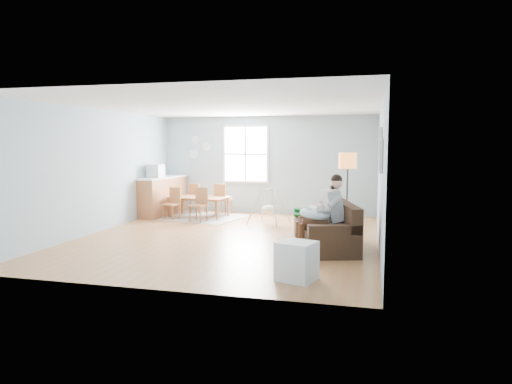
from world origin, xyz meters
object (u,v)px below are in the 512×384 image
(toddler, at_px, (322,207))
(chair_sw, at_px, (173,202))
(storage_cube, at_px, (296,261))
(sofa, at_px, (328,231))
(chair_se, at_px, (200,203))
(baby_swing, at_px, (269,208))
(chair_nw, at_px, (197,197))
(counter, at_px, (163,195))
(father, at_px, (324,210))
(floor_lamp, at_px, (348,168))
(chair_ne, at_px, (222,198))
(dining_table, at_px, (198,207))
(monitor, at_px, (155,171))

(toddler, relative_size, chair_sw, 1.00)
(storage_cube, relative_size, chair_sw, 0.76)
(sofa, height_order, toddler, toddler)
(chair_se, relative_size, baby_swing, 0.85)
(sofa, distance_m, chair_sw, 4.72)
(sofa, height_order, chair_nw, sofa)
(toddler, relative_size, counter, 0.43)
(father, bearing_deg, floor_lamp, 71.51)
(floor_lamp, relative_size, chair_sw, 2.15)
(sofa, bearing_deg, storage_cube, -95.86)
(sofa, xyz_separation_m, chair_sw, (-4.17, 2.22, 0.15))
(toddler, bearing_deg, father, -80.08)
(floor_lamp, relative_size, chair_se, 2.07)
(toddler, distance_m, chair_ne, 4.25)
(floor_lamp, height_order, dining_table, floor_lamp)
(toddler, bearing_deg, chair_nw, 140.56)
(floor_lamp, distance_m, counter, 5.57)
(storage_cube, height_order, chair_ne, chair_ne)
(father, xyz_separation_m, baby_swing, (-1.57, 2.46, -0.36))
(sofa, xyz_separation_m, floor_lamp, (0.31, 0.72, 1.15))
(sofa, relative_size, baby_swing, 2.28)
(dining_table, bearing_deg, toddler, -29.75)
(storage_cube, bearing_deg, counter, 131.51)
(toddler, distance_m, floor_lamp, 1.02)
(chair_sw, distance_m, baby_swing, 2.56)
(toddler, distance_m, counter, 5.34)
(chair_sw, bearing_deg, monitor, 156.49)
(sofa, bearing_deg, counter, 149.21)
(floor_lamp, bearing_deg, chair_nw, 148.69)
(floor_lamp, relative_size, baby_swing, 1.75)
(sofa, bearing_deg, chair_sw, 151.99)
(father, distance_m, chair_sw, 4.85)
(toddler, relative_size, chair_ne, 0.95)
(toddler, distance_m, chair_nw, 4.96)
(floor_lamp, height_order, monitor, floor_lamp)
(sofa, bearing_deg, monitor, 152.54)
(father, bearing_deg, chair_nw, 136.99)
(toddler, distance_m, chair_sw, 4.53)
(father, relative_size, counter, 0.73)
(sofa, bearing_deg, toddler, 127.48)
(chair_sw, xyz_separation_m, chair_ne, (1.01, 0.93, 0.03))
(toddler, relative_size, dining_table, 0.53)
(chair_ne, bearing_deg, chair_se, -101.39)
(floor_lamp, relative_size, dining_table, 1.14)
(floor_lamp, xyz_separation_m, chair_se, (-3.68, 1.33, -0.98))
(monitor, relative_size, baby_swing, 0.39)
(dining_table, bearing_deg, monitor, -163.80)
(chair_sw, bearing_deg, chair_nw, 79.11)
(father, bearing_deg, counter, 146.11)
(chair_ne, bearing_deg, dining_table, -137.44)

